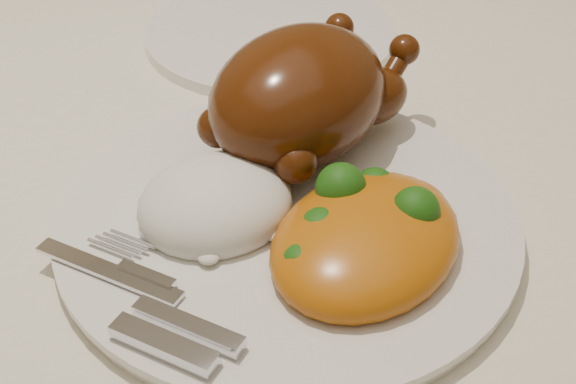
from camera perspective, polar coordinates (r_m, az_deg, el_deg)
dining_table at (r=0.68m, az=-11.56°, el=-5.92°), size 1.60×0.90×0.76m
tablecloth at (r=0.63m, az=-12.37°, el=-1.11°), size 1.73×1.03×0.18m
dinner_plate at (r=0.55m, az=0.00°, el=-2.20°), size 0.41×0.41×0.01m
side_plate at (r=0.79m, az=-1.27°, el=11.21°), size 0.28×0.28×0.01m
roast_chicken at (r=0.59m, az=1.03°, el=6.98°), size 0.20×0.15×0.10m
rice_mound at (r=0.54m, az=-5.19°, el=-0.93°), size 0.12×0.11×0.06m
mac_and_cheese at (r=0.51m, az=5.71°, el=-3.01°), size 0.18×0.16×0.06m
cutlery at (r=0.48m, az=-9.33°, el=-8.43°), size 0.07×0.16×0.01m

